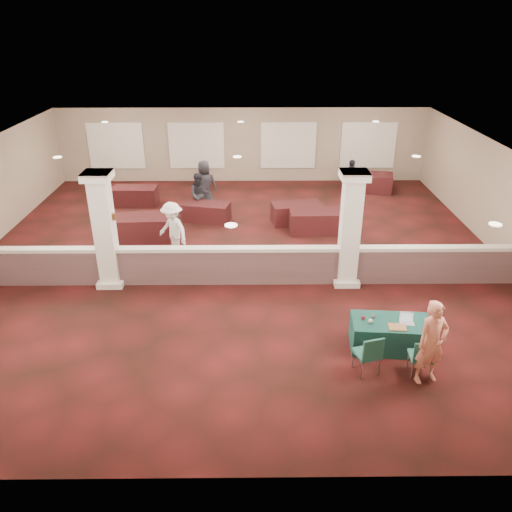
{
  "coord_description": "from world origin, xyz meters",
  "views": [
    {
      "loc": [
        0.39,
        -13.69,
        6.76
      ],
      "look_at": [
        0.5,
        -2.0,
        1.08
      ],
      "focal_mm": 35.0,
      "sensor_mm": 36.0,
      "label": 1
    }
  ],
  "objects_px": {
    "conf_chair_main": "(422,355)",
    "woman": "(432,343)",
    "attendee_b": "(173,230)",
    "attendee_c": "(351,178)",
    "near_table": "(391,335)",
    "far_table_front_center": "(297,213)",
    "attendee_d": "(205,185)",
    "far_table_front_right": "(317,221)",
    "far_table_back_left": "(135,196)",
    "far_table_back_right": "(369,182)",
    "far_table_back_center": "(207,212)",
    "conf_chair_side": "(370,352)",
    "attendee_a": "(200,195)",
    "far_table_front_left": "(143,228)"
  },
  "relations": [
    {
      "from": "far_table_back_right",
      "to": "attendee_b",
      "type": "xyz_separation_m",
      "value": [
        -7.35,
        -6.27,
        0.5
      ]
    },
    {
      "from": "conf_chair_main",
      "to": "far_table_front_center",
      "type": "distance_m",
      "value": 8.71
    },
    {
      "from": "far_table_back_center",
      "to": "attendee_c",
      "type": "relative_size",
      "value": 1.09
    },
    {
      "from": "conf_chair_main",
      "to": "far_table_front_right",
      "type": "relative_size",
      "value": 0.48
    },
    {
      "from": "conf_chair_side",
      "to": "attendee_a",
      "type": "relative_size",
      "value": 0.59
    },
    {
      "from": "near_table",
      "to": "far_table_back_center",
      "type": "height_order",
      "value": "near_table"
    },
    {
      "from": "near_table",
      "to": "far_table_front_center",
      "type": "xyz_separation_m",
      "value": [
        -1.49,
        7.51,
        0.01
      ]
    },
    {
      "from": "conf_chair_main",
      "to": "woman",
      "type": "relative_size",
      "value": 0.49
    },
    {
      "from": "far_table_back_center",
      "to": "attendee_c",
      "type": "distance_m",
      "value": 6.34
    },
    {
      "from": "near_table",
      "to": "far_table_front_right",
      "type": "xyz_separation_m",
      "value": [
        -0.86,
        6.65,
        0.04
      ]
    },
    {
      "from": "near_table",
      "to": "attendee_a",
      "type": "height_order",
      "value": "attendee_a"
    },
    {
      "from": "far_table_front_center",
      "to": "far_table_back_right",
      "type": "bearing_deg",
      "value": 46.26
    },
    {
      "from": "conf_chair_side",
      "to": "far_table_back_left",
      "type": "xyz_separation_m",
      "value": [
        -6.96,
        10.41,
        -0.21
      ]
    },
    {
      "from": "conf_chair_side",
      "to": "far_table_back_right",
      "type": "distance_m",
      "value": 12.22
    },
    {
      "from": "far_table_front_right",
      "to": "conf_chair_side",
      "type": "bearing_deg",
      "value": -88.85
    },
    {
      "from": "far_table_front_center",
      "to": "far_table_front_right",
      "type": "bearing_deg",
      "value": -53.93
    },
    {
      "from": "conf_chair_main",
      "to": "far_table_back_center",
      "type": "distance_m",
      "value": 10.08
    },
    {
      "from": "far_table_front_right",
      "to": "attendee_b",
      "type": "relative_size",
      "value": 1.05
    },
    {
      "from": "conf_chair_side",
      "to": "far_table_back_center",
      "type": "distance_m",
      "value": 9.53
    },
    {
      "from": "far_table_front_left",
      "to": "woman",
      "type": "bearing_deg",
      "value": -45.19
    },
    {
      "from": "near_table",
      "to": "attendee_c",
      "type": "bearing_deg",
      "value": 89.7
    },
    {
      "from": "far_table_front_right",
      "to": "far_table_back_right",
      "type": "relative_size",
      "value": 0.99
    },
    {
      "from": "woman",
      "to": "far_table_front_right",
      "type": "xyz_separation_m",
      "value": [
        -1.31,
        7.76,
        -0.54
      ]
    },
    {
      "from": "far_table_back_left",
      "to": "attendee_d",
      "type": "bearing_deg",
      "value": -10.39
    },
    {
      "from": "attendee_b",
      "to": "attendee_d",
      "type": "relative_size",
      "value": 0.94
    },
    {
      "from": "far_table_front_center",
      "to": "far_table_back_left",
      "type": "xyz_separation_m",
      "value": [
        -6.18,
        1.96,
        -0.01
      ]
    },
    {
      "from": "far_table_back_right",
      "to": "attendee_d",
      "type": "distance_m",
      "value": 7.06
    },
    {
      "from": "attendee_b",
      "to": "near_table",
      "type": "bearing_deg",
      "value": 0.94
    },
    {
      "from": "woman",
      "to": "attendee_c",
      "type": "distance_m",
      "value": 11.63
    },
    {
      "from": "near_table",
      "to": "attendee_c",
      "type": "relative_size",
      "value": 1.19
    },
    {
      "from": "woman",
      "to": "attendee_b",
      "type": "relative_size",
      "value": 1.04
    },
    {
      "from": "far_table_back_left",
      "to": "woman",
      "type": "bearing_deg",
      "value": -52.51
    },
    {
      "from": "far_table_front_left",
      "to": "far_table_back_left",
      "type": "height_order",
      "value": "far_table_front_left"
    },
    {
      "from": "far_table_back_center",
      "to": "far_table_back_left",
      "type": "bearing_deg",
      "value": 149.09
    },
    {
      "from": "conf_chair_side",
      "to": "woman",
      "type": "relative_size",
      "value": 0.52
    },
    {
      "from": "near_table",
      "to": "conf_chair_main",
      "type": "height_order",
      "value": "conf_chair_main"
    },
    {
      "from": "conf_chair_side",
      "to": "near_table",
      "type": "bearing_deg",
      "value": 37.18
    },
    {
      "from": "attendee_c",
      "to": "conf_chair_main",
      "type": "bearing_deg",
      "value": -139.93
    },
    {
      "from": "far_table_back_right",
      "to": "far_table_back_center",
      "type": "bearing_deg",
      "value": -153.37
    },
    {
      "from": "attendee_d",
      "to": "conf_chair_main",
      "type": "bearing_deg",
      "value": 116.7
    },
    {
      "from": "woman",
      "to": "far_table_back_center",
      "type": "distance_m",
      "value": 10.24
    },
    {
      "from": "far_table_front_left",
      "to": "far_table_front_right",
      "type": "xyz_separation_m",
      "value": [
        5.85,
        0.55,
        -0.02
      ]
    },
    {
      "from": "attendee_b",
      "to": "conf_chair_main",
      "type": "bearing_deg",
      "value": -2.78
    },
    {
      "from": "conf_chair_main",
      "to": "attendee_c",
      "type": "relative_size",
      "value": 0.6
    },
    {
      "from": "far_table_front_center",
      "to": "attendee_b",
      "type": "height_order",
      "value": "attendee_b"
    },
    {
      "from": "attendee_b",
      "to": "attendee_c",
      "type": "distance_m",
      "value": 8.65
    },
    {
      "from": "conf_chair_main",
      "to": "woman",
      "type": "bearing_deg",
      "value": -42.96
    },
    {
      "from": "woman",
      "to": "attendee_c",
      "type": "bearing_deg",
      "value": 71.14
    },
    {
      "from": "woman",
      "to": "far_table_back_left",
      "type": "relative_size",
      "value": 1.07
    },
    {
      "from": "conf_chair_main",
      "to": "far_table_back_center",
      "type": "height_order",
      "value": "conf_chair_main"
    }
  ]
}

